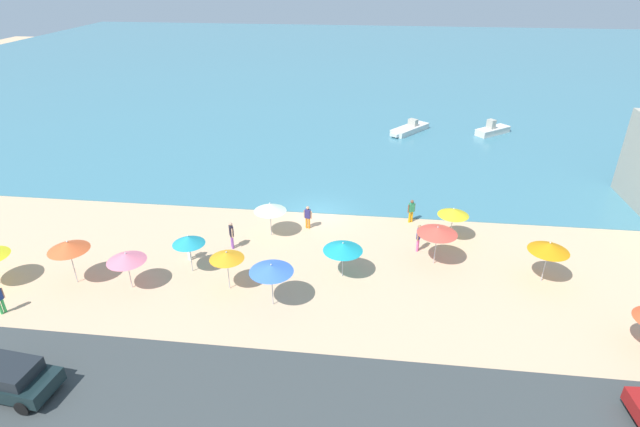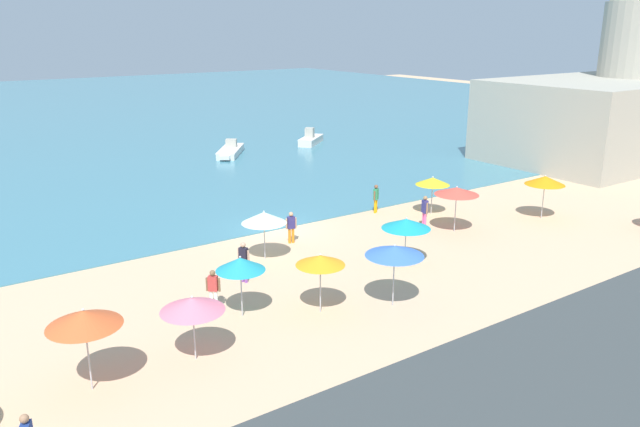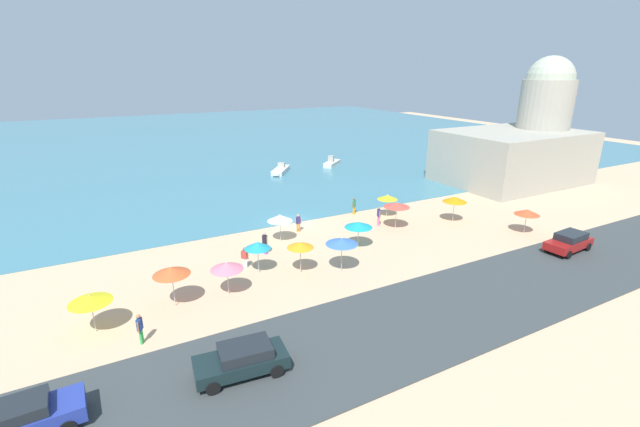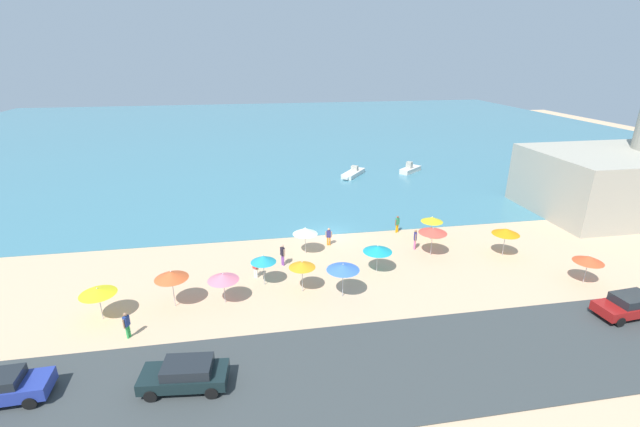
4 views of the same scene
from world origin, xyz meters
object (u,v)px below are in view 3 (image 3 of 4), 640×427
Objects in this scene: beach_umbrella_1 at (455,199)px; parked_car_0 at (242,359)px; skiff_offshore at (281,170)px; beach_umbrella_7 at (358,225)px; beach_umbrella_4 at (397,205)px; beach_umbrella_2 at (280,218)px; harbor_fortress at (523,143)px; bather_1 at (354,205)px; bather_4 at (379,215)px; beach_umbrella_10 at (527,212)px; parked_car_1 at (569,242)px; parked_car_2 at (19,420)px; beach_umbrella_0 at (90,299)px; beach_umbrella_9 at (227,266)px; beach_umbrella_6 at (388,197)px; beach_umbrella_11 at (171,271)px; skiff_nearshore at (332,163)px; bather_2 at (245,257)px; beach_umbrella_8 at (258,245)px; bather_0 at (265,242)px; beach_umbrella_3 at (342,241)px; bather_3 at (298,222)px; beach_umbrella_5 at (300,245)px; bather_5 at (140,327)px.

beach_umbrella_1 reaches higher than parked_car_0.
beach_umbrella_7 is at bearing -100.15° from skiff_offshore.
beach_umbrella_4 is at bearing 169.32° from beach_umbrella_1.
beach_umbrella_2 is 0.14× the size of harbor_fortress.
bather_4 is (0.28, -3.73, 0.07)m from bather_1.
beach_umbrella_10 is 1.33× the size of bather_1.
parked_car_1 is 35.71m from parked_car_2.
beach_umbrella_9 is at bearing 4.42° from beach_umbrella_0.
beach_umbrella_11 reaches higher than beach_umbrella_6.
skiff_nearshore is at bearing 46.80° from beach_umbrella_11.
beach_umbrella_9 is at bearing -164.81° from harbor_fortress.
beach_umbrella_1 is 1.59× the size of bather_2.
beach_umbrella_8 is at bearing -128.11° from skiff_nearshore.
bather_1 is (-7.00, 6.18, -1.26)m from beach_umbrella_1.
beach_umbrella_6 is 1.25× the size of bather_4.
skiff_nearshore is (7.93, 25.32, -1.76)m from beach_umbrella_4.
beach_umbrella_6 is at bearing 119.00° from parked_car_1.
beach_umbrella_1 is 9.43m from bather_1.
bather_4 is 15.24m from parked_car_1.
beach_umbrella_4 reaches higher than parked_car_0.
bather_2 is at bearing 55.45° from beach_umbrella_9.
bather_2 is 0.32× the size of skiff_offshore.
beach_umbrella_11 is 21.01m from bather_1.
beach_umbrella_0 is 33.45m from beach_umbrella_10.
beach_umbrella_10 reaches higher than beach_umbrella_7.
harbor_fortress is at bearing 13.53° from beach_umbrella_8.
beach_umbrella_11 is (-29.10, 1.89, 0.41)m from beach_umbrella_10.
bather_0 is (4.33, 4.75, -0.94)m from beach_umbrella_9.
beach_umbrella_2 is at bearing -113.24° from skiff_offshore.
harbor_fortress is at bearing 15.35° from beach_umbrella_4.
beach_umbrella_3 is (1.59, -7.16, 0.21)m from beach_umbrella_2.
skiff_nearshore reaches higher than bather_2.
beach_umbrella_6 is at bearing 4.23° from beach_umbrella_2.
parked_car_1 is at bearing -27.11° from bather_0.
bather_2 reaches higher than parked_car_2.
beach_umbrella_9 is at bearing -171.54° from beach_umbrella_1.
bather_3 is (-8.01, 3.40, -1.32)m from beach_umbrella_4.
beach_umbrella_5 is 0.56× the size of parked_car_1.
skiff_offshore is at bearing 79.85° from beach_umbrella_7.
parked_car_0 is (-17.10, -17.21, -0.10)m from bather_1.
beach_umbrella_5 is 34.99m from skiff_nearshore.
parked_car_0 is at bearing -176.47° from parked_car_1.
beach_umbrella_8 is at bearing 65.56° from parked_car_0.
beach_umbrella_6 reaches higher than bather_5.
beach_umbrella_9 is (-2.74, -1.94, -0.13)m from beach_umbrella_8.
beach_umbrella_3 is 1.40× the size of bather_0.
bather_5 is 38.87m from skiff_offshore.
beach_umbrella_11 is at bearing 53.40° from bather_5.
bather_1 reaches higher than bather_3.
beach_umbrella_10 is 22.48m from bather_0.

